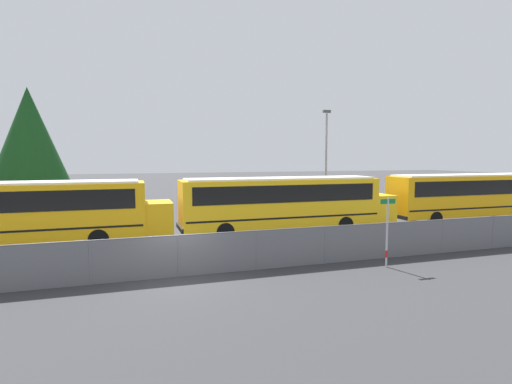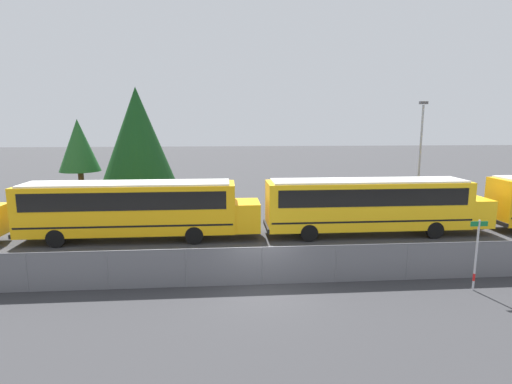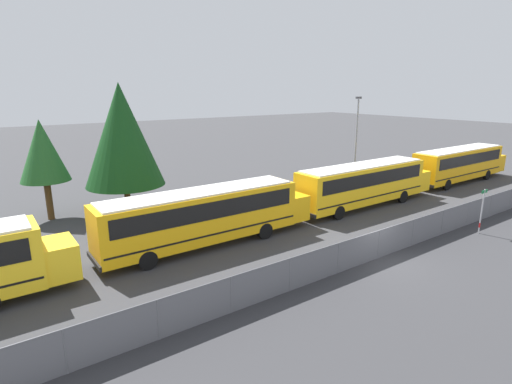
{
  "view_description": "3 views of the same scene",
  "coord_description": "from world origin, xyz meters",
  "px_view_note": "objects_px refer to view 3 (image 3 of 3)",
  "views": [
    {
      "loc": [
        -1.71,
        -14.96,
        4.53
      ],
      "look_at": [
        5.4,
        7.18,
        2.48
      ],
      "focal_mm": 28.0,
      "sensor_mm": 36.0,
      "label": 1
    },
    {
      "loc": [
        -1.49,
        -15.52,
        6.58
      ],
      "look_at": [
        0.36,
        7.51,
        2.58
      ],
      "focal_mm": 28.0,
      "sensor_mm": 36.0,
      "label": 2
    },
    {
      "loc": [
        -16.84,
        -12.38,
        8.84
      ],
      "look_at": [
        -2.64,
        7.53,
        2.5
      ],
      "focal_mm": 28.0,
      "sensor_mm": 36.0,
      "label": 3
    }
  ],
  "objects_px": {
    "school_bus_2": "(365,182)",
    "tree_2": "(43,151)",
    "light_pole": "(356,136)",
    "school_bus_1": "(206,213)",
    "school_bus_3": "(460,162)",
    "street_sign": "(482,210)",
    "tree_0": "(122,135)"
  },
  "relations": [
    {
      "from": "school_bus_1",
      "to": "school_bus_2",
      "type": "height_order",
      "value": "same"
    },
    {
      "from": "school_bus_2",
      "to": "school_bus_3",
      "type": "height_order",
      "value": "same"
    },
    {
      "from": "tree_2",
      "to": "light_pole",
      "type": "bearing_deg",
      "value": -9.83
    },
    {
      "from": "school_bus_1",
      "to": "tree_0",
      "type": "distance_m",
      "value": 10.03
    },
    {
      "from": "school_bus_3",
      "to": "tree_0",
      "type": "distance_m",
      "value": 30.99
    },
    {
      "from": "light_pole",
      "to": "school_bus_1",
      "type": "bearing_deg",
      "value": -162.66
    },
    {
      "from": "school_bus_3",
      "to": "street_sign",
      "type": "xyz_separation_m",
      "value": [
        -12.94,
        -8.33,
        -0.44
      ]
    },
    {
      "from": "tree_2",
      "to": "street_sign",
      "type": "bearing_deg",
      "value": -41.32
    },
    {
      "from": "school_bus_2",
      "to": "street_sign",
      "type": "bearing_deg",
      "value": -81.9
    },
    {
      "from": "street_sign",
      "to": "tree_0",
      "type": "bearing_deg",
      "value": 133.45
    },
    {
      "from": "street_sign",
      "to": "tree_2",
      "type": "height_order",
      "value": "tree_2"
    },
    {
      "from": "school_bus_3",
      "to": "light_pole",
      "type": "height_order",
      "value": "light_pole"
    },
    {
      "from": "school_bus_1",
      "to": "school_bus_3",
      "type": "bearing_deg",
      "value": 0.29
    },
    {
      "from": "street_sign",
      "to": "tree_2",
      "type": "relative_size",
      "value": 0.42
    },
    {
      "from": "school_bus_2",
      "to": "tree_2",
      "type": "height_order",
      "value": "tree_2"
    },
    {
      "from": "school_bus_1",
      "to": "tree_2",
      "type": "height_order",
      "value": "tree_2"
    },
    {
      "from": "school_bus_2",
      "to": "tree_0",
      "type": "relative_size",
      "value": 1.44
    },
    {
      "from": "school_bus_2",
      "to": "light_pole",
      "type": "height_order",
      "value": "light_pole"
    },
    {
      "from": "school_bus_2",
      "to": "tree_0",
      "type": "height_order",
      "value": "tree_0"
    },
    {
      "from": "school_bus_1",
      "to": "tree_0",
      "type": "xyz_separation_m",
      "value": [
        -1.56,
        9.2,
        3.7
      ]
    },
    {
      "from": "school_bus_1",
      "to": "school_bus_3",
      "type": "xyz_separation_m",
      "value": [
        27.84,
        0.14,
        0.0
      ]
    },
    {
      "from": "school_bus_2",
      "to": "tree_0",
      "type": "distance_m",
      "value": 18.24
    },
    {
      "from": "school_bus_3",
      "to": "school_bus_2",
      "type": "bearing_deg",
      "value": -179.37
    },
    {
      "from": "light_pole",
      "to": "tree_0",
      "type": "distance_m",
      "value": 21.42
    },
    {
      "from": "school_bus_3",
      "to": "tree_0",
      "type": "height_order",
      "value": "tree_0"
    },
    {
      "from": "light_pole",
      "to": "tree_2",
      "type": "relative_size",
      "value": 1.18
    },
    {
      "from": "school_bus_3",
      "to": "light_pole",
      "type": "relative_size",
      "value": 1.64
    },
    {
      "from": "school_bus_3",
      "to": "street_sign",
      "type": "relative_size",
      "value": 4.65
    },
    {
      "from": "school_bus_1",
      "to": "school_bus_3",
      "type": "distance_m",
      "value": 27.84
    },
    {
      "from": "school_bus_1",
      "to": "light_pole",
      "type": "relative_size",
      "value": 1.64
    },
    {
      "from": "light_pole",
      "to": "tree_0",
      "type": "bearing_deg",
      "value": 171.73
    },
    {
      "from": "school_bus_1",
      "to": "street_sign",
      "type": "height_order",
      "value": "school_bus_1"
    }
  ]
}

